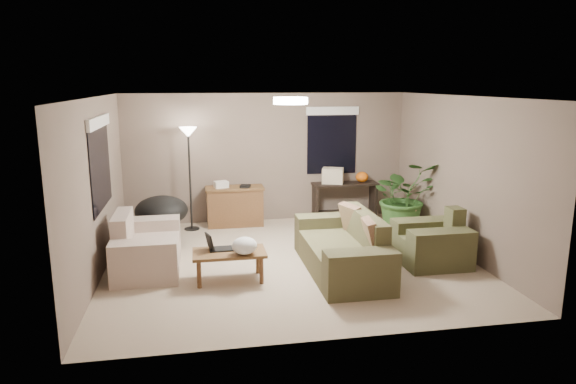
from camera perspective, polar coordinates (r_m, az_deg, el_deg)
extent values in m
plane|color=tan|center=(7.98, 0.26, -7.69)|extent=(5.50, 5.50, 0.00)
plane|color=white|center=(7.51, 0.28, 10.56)|extent=(5.50, 5.50, 0.00)
plane|color=#736055|center=(10.08, -2.34, 3.82)|extent=(5.50, 0.00, 5.50)
plane|color=#736055|center=(5.27, 5.25, -3.96)|extent=(5.50, 0.00, 5.50)
plane|color=#736055|center=(7.65, -20.44, 0.38)|extent=(0.00, 5.00, 5.00)
plane|color=#736055|center=(8.58, 18.65, 1.72)|extent=(0.00, 5.00, 5.00)
cube|color=brown|center=(7.57, 5.87, -7.17)|extent=(0.95, 1.48, 0.42)
cube|color=#4C492D|center=(7.55, 8.61, -3.92)|extent=(0.22, 1.48, 0.43)
cube|color=#454329|center=(6.72, 8.08, -8.98)|extent=(0.95, 0.36, 0.60)
cube|color=#49462C|center=(8.39, 4.14, -4.56)|extent=(0.95, 0.36, 0.60)
cube|color=#8C7251|center=(7.12, 9.28, -4.81)|extent=(0.28, 0.47, 0.47)
cube|color=#8C7251|center=(7.94, 7.12, -2.97)|extent=(0.36, 0.50, 0.47)
cube|color=beige|center=(7.91, -15.26, -6.71)|extent=(0.90, 0.88, 0.42)
cube|color=#BDB1A2|center=(7.83, -17.91, -3.82)|extent=(0.22, 0.88, 0.43)
cube|color=beige|center=(7.30, -15.70, -7.59)|extent=(0.90, 0.36, 0.60)
cube|color=beige|center=(8.47, -14.95, -4.79)|extent=(0.90, 0.36, 0.60)
cube|color=#48492B|center=(8.14, 15.56, -6.18)|extent=(0.95, 0.28, 0.42)
cube|color=#4C4C2D|center=(8.19, 18.03, -3.13)|extent=(0.22, 0.28, 0.43)
cube|color=#4B4B2D|center=(7.84, 16.60, -6.25)|extent=(0.95, 0.36, 0.60)
cube|color=#4C4C2E|center=(8.39, 14.65, -4.94)|extent=(0.95, 0.36, 0.60)
cube|color=brown|center=(7.16, -6.55, -6.73)|extent=(1.00, 0.55, 0.04)
cylinder|color=brown|center=(7.04, -9.85, -9.01)|extent=(0.06, 0.06, 0.38)
cylinder|color=brown|center=(7.08, -2.97, -8.69)|extent=(0.06, 0.06, 0.38)
cylinder|color=brown|center=(7.41, -9.89, -7.90)|extent=(0.06, 0.06, 0.38)
cylinder|color=brown|center=(7.46, -3.37, -7.61)|extent=(0.06, 0.06, 0.38)
cube|color=black|center=(7.24, -7.40, -6.29)|extent=(0.34, 0.24, 0.02)
cube|color=black|center=(7.20, -8.71, -5.45)|extent=(0.13, 0.24, 0.22)
ellipsoid|color=white|center=(6.99, -4.85, -5.97)|extent=(0.36, 0.33, 0.24)
cube|color=brown|center=(9.88, -5.92, -1.69)|extent=(1.05, 0.45, 0.71)
cube|color=brown|center=(9.80, -5.96, 0.44)|extent=(1.10, 0.50, 0.04)
cube|color=silver|center=(9.77, -7.44, 0.84)|extent=(0.29, 0.25, 0.12)
cube|color=black|center=(9.76, -4.78, 0.65)|extent=(0.23, 0.26, 0.04)
cube|color=black|center=(10.22, 6.34, 0.92)|extent=(1.30, 0.40, 0.04)
cube|color=black|center=(10.15, 3.04, -1.27)|extent=(0.05, 0.38, 0.71)
cube|color=black|center=(10.49, 9.43, -0.99)|extent=(0.05, 0.38, 0.71)
cube|color=black|center=(10.35, 6.26, -2.23)|extent=(1.25, 0.36, 0.03)
ellipsoid|color=orange|center=(10.30, 8.22, 1.66)|extent=(0.27, 0.27, 0.21)
cube|color=beige|center=(10.12, 5.00, 1.82)|extent=(0.48, 0.42, 0.30)
cylinder|color=black|center=(9.15, -13.75, -4.44)|extent=(0.60, 0.60, 0.30)
ellipsoid|color=black|center=(9.05, -13.88, -2.01)|extent=(1.17, 1.17, 0.50)
cylinder|color=black|center=(9.81, -10.62, -4.03)|extent=(0.28, 0.28, 0.02)
cylinder|color=black|center=(9.60, -10.82, 1.08)|extent=(0.04, 0.04, 1.78)
cone|color=white|center=(9.47, -11.04, 6.55)|extent=(0.32, 0.32, 0.18)
cylinder|color=white|center=(7.51, 0.28, 10.10)|extent=(0.50, 0.50, 0.10)
imported|color=#2D5923|center=(9.62, 12.71, -1.31)|extent=(1.20, 1.33, 1.04)
cube|color=tan|center=(9.51, 13.06, -4.62)|extent=(0.32, 0.32, 0.03)
cylinder|color=tan|center=(9.45, 13.13, -3.25)|extent=(0.12, 0.12, 0.44)
cube|color=tan|center=(9.39, 13.20, -1.87)|extent=(0.22, 0.22, 0.03)
cube|color=black|center=(7.88, -20.13, 2.96)|extent=(0.01, 1.50, 1.30)
cube|color=white|center=(7.81, -20.30, 7.31)|extent=(0.05, 1.56, 0.16)
cube|color=black|center=(10.28, 4.89, 5.64)|extent=(1.00, 0.01, 1.30)
cube|color=white|center=(10.21, 4.98, 8.97)|extent=(1.06, 0.05, 0.16)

